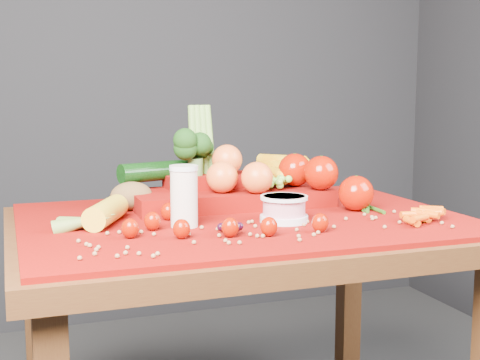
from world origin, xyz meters
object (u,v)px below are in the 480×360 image
object	(u,v)px
milk_glass	(184,194)
produce_mound	(243,182)
yogurt_bowl	(284,208)
table	(243,259)

from	to	relation	value
milk_glass	produce_mound	distance (m)	0.30
milk_glass	produce_mound	bearing A→B (deg)	44.13
milk_glass	produce_mound	world-z (taller)	produce_mound
milk_glass	yogurt_bowl	xyz separation A→B (m)	(0.23, -0.03, -0.04)
table	milk_glass	xyz separation A→B (m)	(-0.16, -0.06, 0.18)
produce_mound	milk_glass	bearing A→B (deg)	-135.87
yogurt_bowl	produce_mound	world-z (taller)	produce_mound
table	produce_mound	bearing A→B (deg)	69.83
produce_mound	table	bearing A→B (deg)	-110.17
table	produce_mound	distance (m)	0.23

